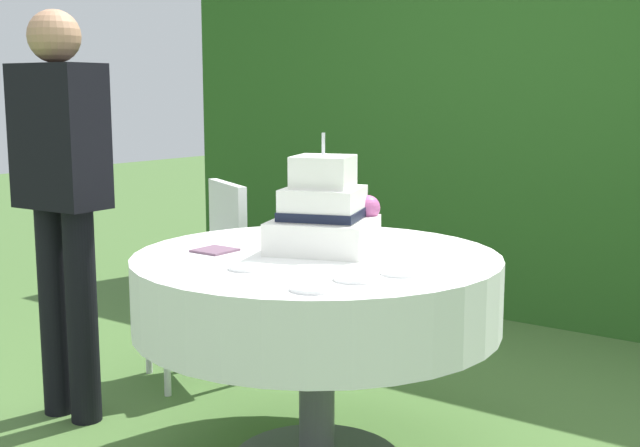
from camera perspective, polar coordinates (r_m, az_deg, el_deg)
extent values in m
cube|color=#28561E|center=(4.86, 16.74, 6.63)|extent=(5.11, 0.54, 2.23)
cylinder|color=#4C4C51|center=(2.88, -0.23, -9.78)|extent=(0.12, 0.12, 0.72)
cylinder|color=brown|center=(2.78, -0.23, -2.50)|extent=(1.22, 1.22, 0.03)
cylinder|color=white|center=(2.81, -0.23, -4.65)|extent=(1.25, 1.25, 0.25)
cube|color=white|center=(2.84, 0.23, -0.78)|extent=(0.43, 0.43, 0.11)
cube|color=white|center=(2.83, 0.23, 1.41)|extent=(0.33, 0.33, 0.11)
cube|color=black|center=(2.83, 0.23, 0.69)|extent=(0.34, 0.34, 0.03)
cube|color=white|center=(2.81, 0.23, 3.61)|extent=(0.25, 0.25, 0.11)
sphere|color=#C6599E|center=(2.92, 3.32, 1.10)|extent=(0.09, 0.09, 0.09)
cylinder|color=silver|center=(2.81, 0.23, 5.52)|extent=(0.01, 0.01, 0.08)
cylinder|color=white|center=(2.29, -0.53, -4.49)|extent=(0.13, 0.13, 0.01)
cylinder|color=white|center=(2.56, -5.13, -3.04)|extent=(0.11, 0.11, 0.01)
cylinder|color=white|center=(2.41, 2.49, -3.80)|extent=(0.13, 0.13, 0.01)
cylinder|color=white|center=(2.49, 5.55, -3.40)|extent=(0.11, 0.11, 0.01)
cube|color=#6B4C60|center=(2.85, -7.30, -1.86)|extent=(0.13, 0.13, 0.01)
cylinder|color=white|center=(3.90, -11.85, -6.98)|extent=(0.03, 0.03, 0.45)
cylinder|color=white|center=(3.60, -10.59, -8.30)|extent=(0.03, 0.03, 0.45)
cylinder|color=white|center=(3.98, -7.35, -6.50)|extent=(0.03, 0.03, 0.45)
cylinder|color=white|center=(3.69, -5.76, -7.74)|extent=(0.03, 0.03, 0.45)
cube|color=white|center=(3.73, -8.98, -3.75)|extent=(0.54, 0.54, 0.04)
cube|color=white|center=(3.74, -6.43, -0.21)|extent=(0.37, 0.22, 0.40)
cylinder|color=black|center=(3.48, -17.91, -5.79)|extent=(0.12, 0.12, 0.85)
cylinder|color=black|center=(3.36, -16.16, -6.24)|extent=(0.12, 0.12, 0.85)
cube|color=black|center=(3.31, -17.63, 5.77)|extent=(0.37, 0.22, 0.55)
sphere|color=#A87A5B|center=(3.31, -17.95, 12.25)|extent=(0.20, 0.20, 0.20)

